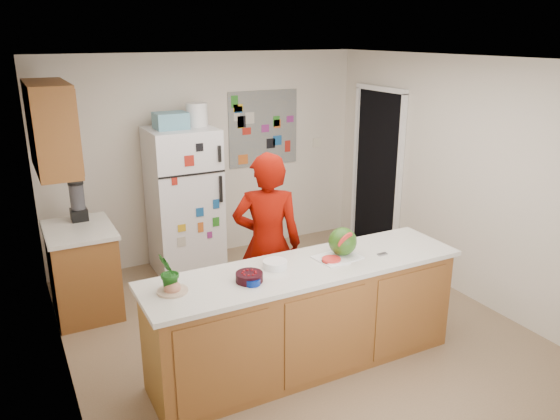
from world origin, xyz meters
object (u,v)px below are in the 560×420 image
refrigerator (184,201)px  watermelon (343,241)px  person (267,245)px  cherry_bowl (249,277)px

refrigerator → watermelon: refrigerator is taller
watermelon → person: bearing=120.7°
watermelon → cherry_bowl: bearing=-174.4°
refrigerator → watermelon: 2.43m
cherry_bowl → person: bearing=55.0°
refrigerator → watermelon: (0.62, -2.34, 0.20)m
refrigerator → cherry_bowl: 2.45m
person → cherry_bowl: (-0.51, -0.73, 0.09)m
person → cherry_bowl: 0.90m
refrigerator → person: 1.71m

